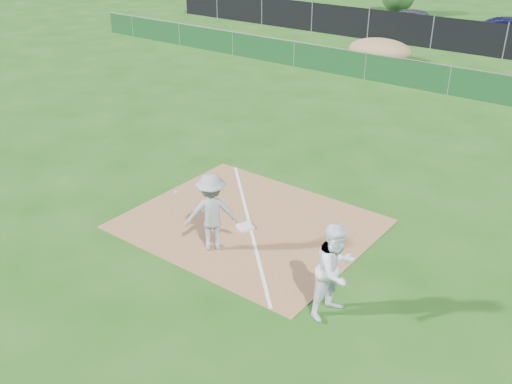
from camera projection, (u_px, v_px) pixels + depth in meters
ground at (398, 127)px, 21.13m from camera, size 90.00×90.00×0.00m
infield_dirt at (249, 224)px, 14.74m from camera, size 6.00×5.00×0.02m
foul_line at (249, 223)px, 14.73m from camera, size 5.01×5.01×0.01m
green_fence at (449, 81)px, 24.41m from camera, size 44.00×0.05×1.20m
dirt_mound at (380, 50)px, 29.60m from camera, size 3.38×2.60×1.17m
black_fence at (506, 42)px, 29.95m from camera, size 46.00×0.04×1.80m
first_base at (245, 227)px, 14.51m from camera, size 0.47×0.47×0.08m
play_at_first at (212, 212)px, 13.28m from camera, size 2.08×1.38×1.93m
runner at (335, 270)px, 11.11m from camera, size 0.95×1.13×2.06m
car_left at (417, 20)px, 36.60m from camera, size 4.15×1.80×1.39m
car_mid at (511, 30)px, 33.76m from camera, size 4.26×2.58×1.33m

